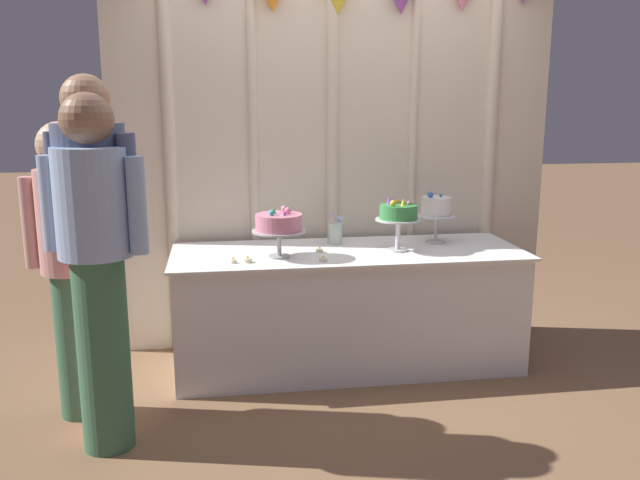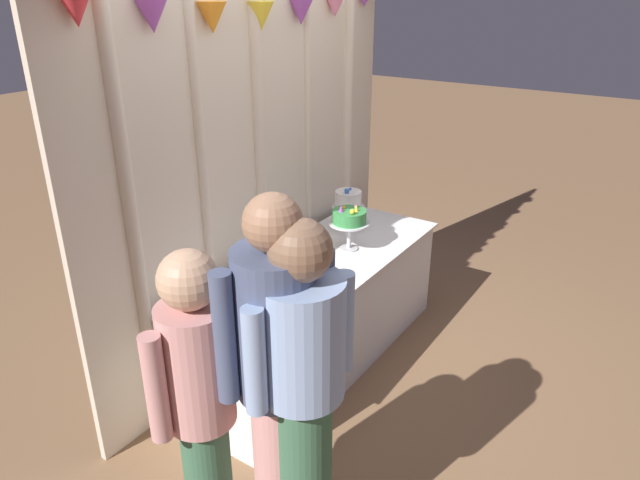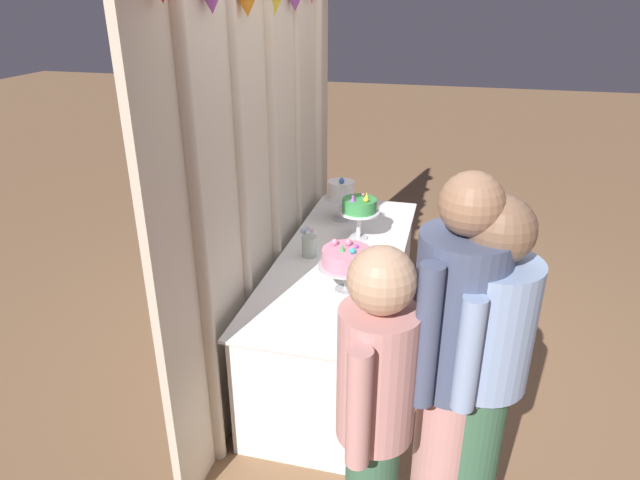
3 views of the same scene
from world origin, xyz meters
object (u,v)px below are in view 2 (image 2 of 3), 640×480
at_px(cake_display_center, 349,219).
at_px(cake_table, 318,312).
at_px(cake_display_leftmost, 293,265).
at_px(cake_display_rightmost, 348,201).
at_px(guest_girl_blue_dress, 202,400).
at_px(tealight_near_right, 335,284).
at_px(tealight_far_right, 305,273).
at_px(flower_vase, 289,248).
at_px(tealight_far_left, 279,319).
at_px(tealight_near_left, 288,312).
at_px(guest_man_dark_suit, 278,379).
at_px(guest_man_pink_jacket, 302,396).

bearing_deg(cake_display_center, cake_table, 169.27).
height_order(cake_table, cake_display_center, cake_display_center).
distance_m(cake_display_leftmost, cake_display_rightmost, 1.06).
relative_size(cake_display_rightmost, guest_girl_blue_dress, 0.22).
relative_size(cake_display_rightmost, tealight_near_right, 6.79).
bearing_deg(cake_table, cake_display_center, -10.73).
bearing_deg(tealight_far_right, flower_vase, 58.56).
bearing_deg(cake_display_rightmost, cake_display_leftmost, -166.32).
bearing_deg(flower_vase, tealight_far_right, -121.44).
bearing_deg(tealight_far_left, cake_display_center, 8.93).
bearing_deg(tealight_near_left, cake_display_rightmost, 15.82).
bearing_deg(guest_man_dark_suit, tealight_near_left, 34.33).
relative_size(flower_vase, tealight_far_right, 4.47).
distance_m(cake_display_rightmost, tealight_far_right, 0.82).
bearing_deg(cake_display_leftmost, tealight_near_right, -29.27).
bearing_deg(tealight_far_left, guest_man_dark_suit, -142.49).
relative_size(cake_display_rightmost, tealight_far_left, 9.00).
bearing_deg(cake_display_leftmost, guest_girl_blue_dress, -162.79).
bearing_deg(guest_girl_blue_dress, cake_table, 16.67).
bearing_deg(cake_display_leftmost, guest_man_dark_suit, -147.15).
distance_m(cake_table, guest_man_pink_jacket, 1.66).
xyz_separation_m(cake_display_leftmost, cake_display_rightmost, (1.03, 0.25, 0.02)).
bearing_deg(flower_vase, tealight_near_right, -108.18).
height_order(flower_vase, guest_man_pink_jacket, guest_man_pink_jacket).
relative_size(tealight_near_left, guest_man_pink_jacket, 0.03).
distance_m(cake_display_leftmost, cake_display_center, 0.73).
height_order(tealight_far_left, guest_girl_blue_dress, guest_girl_blue_dress).
relative_size(cake_table, tealight_far_right, 46.09).
bearing_deg(flower_vase, tealight_near_left, -144.34).
height_order(guest_girl_blue_dress, guest_man_dark_suit, guest_man_dark_suit).
bearing_deg(tealight_near_right, cake_display_center, 21.79).
bearing_deg(tealight_far_left, tealight_far_right, 20.21).
distance_m(cake_display_leftmost, flower_vase, 0.52).
relative_size(tealight_far_left, guest_man_pink_jacket, 0.02).
distance_m(cake_table, tealight_near_right, 0.49).
bearing_deg(cake_table, guest_girl_blue_dress, -163.33).
height_order(cake_display_leftmost, guest_man_pink_jacket, guest_man_pink_jacket).
bearing_deg(guest_man_pink_jacket, tealight_near_left, 40.31).
xyz_separation_m(cake_display_leftmost, tealight_near_left, (-0.19, -0.09, -0.19)).
bearing_deg(tealight_far_right, tealight_far_left, -159.79).
bearing_deg(tealight_far_right, tealight_near_left, -156.50).
bearing_deg(cake_display_leftmost, cake_display_rightmost, 13.68).
height_order(cake_display_leftmost, guest_girl_blue_dress, guest_girl_blue_dress).
relative_size(cake_display_rightmost, tealight_far_right, 7.18).
xyz_separation_m(tealight_far_left, guest_man_dark_suit, (-0.65, -0.50, 0.22)).
height_order(cake_display_leftmost, tealight_near_right, cake_display_leftmost).
distance_m(tealight_far_right, guest_girl_blue_dress, 1.43).
height_order(tealight_near_right, guest_man_dark_suit, guest_man_dark_suit).
bearing_deg(cake_display_rightmost, tealight_near_right, -154.08).
xyz_separation_m(cake_table, tealight_far_left, (-0.70, -0.21, 0.38)).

